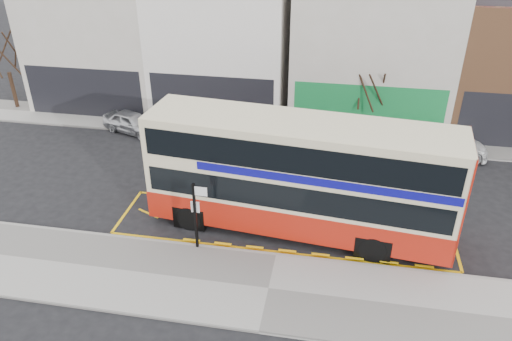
% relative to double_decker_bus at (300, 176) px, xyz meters
% --- Properties ---
extents(ground, '(120.00, 120.00, 0.00)m').
position_rel_double_decker_bus_xyz_m(ground, '(-0.62, -1.68, -2.57)').
color(ground, black).
rests_on(ground, ground).
extents(pavement, '(40.00, 4.00, 0.15)m').
position_rel_double_decker_bus_xyz_m(pavement, '(-0.62, -3.98, -2.49)').
color(pavement, '#999691').
rests_on(pavement, ground).
extents(kerb, '(40.00, 0.15, 0.15)m').
position_rel_double_decker_bus_xyz_m(kerb, '(-0.62, -2.05, -2.49)').
color(kerb, gray).
rests_on(kerb, ground).
extents(far_pavement, '(50.00, 3.00, 0.15)m').
position_rel_double_decker_bus_xyz_m(far_pavement, '(-0.62, 9.32, -2.49)').
color(far_pavement, '#999691').
rests_on(far_pavement, ground).
extents(road_markings, '(14.00, 3.40, 0.01)m').
position_rel_double_decker_bus_xyz_m(road_markings, '(-0.62, -0.08, -2.56)').
color(road_markings, yellow).
rests_on(road_markings, ground).
extents(terrace_far_left, '(8.00, 8.01, 10.80)m').
position_rel_double_decker_bus_xyz_m(terrace_far_left, '(-14.12, 13.31, 2.25)').
color(terrace_far_left, beige).
rests_on(terrace_far_left, ground).
extents(terrace_left, '(8.00, 8.01, 11.80)m').
position_rel_double_decker_bus_xyz_m(terrace_left, '(-6.12, 13.31, 2.75)').
color(terrace_left, white).
rests_on(terrace_left, ground).
extents(terrace_green_shop, '(9.00, 8.01, 11.30)m').
position_rel_double_decker_bus_xyz_m(terrace_green_shop, '(2.88, 13.31, 2.50)').
color(terrace_green_shop, beige).
rests_on(terrace_green_shop, ground).
extents(double_decker_bus, '(12.45, 4.02, 4.89)m').
position_rel_double_decker_bus_xyz_m(double_decker_bus, '(0.00, 0.00, 0.00)').
color(double_decker_bus, beige).
rests_on(double_decker_bus, ground).
extents(bus_stop_post, '(0.72, 0.13, 2.90)m').
position_rel_double_decker_bus_xyz_m(bus_stop_post, '(-3.70, -2.13, -0.67)').
color(bus_stop_post, black).
rests_on(bus_stop_post, pavement).
extents(car_silver, '(3.93, 2.57, 1.24)m').
position_rel_double_decker_bus_xyz_m(car_silver, '(-10.58, 7.84, -1.95)').
color(car_silver, '#BCBDC2').
rests_on(car_silver, ground).
extents(car_grey, '(3.97, 1.65, 1.28)m').
position_rel_double_decker_bus_xyz_m(car_grey, '(-1.47, 7.26, -1.93)').
color(car_grey, '#404247').
rests_on(car_grey, ground).
extents(car_white, '(5.35, 2.88, 1.47)m').
position_rel_double_decker_bus_xyz_m(car_white, '(6.65, 7.68, -1.83)').
color(car_white, white).
rests_on(car_white, ground).
extents(street_tree_left, '(3.09, 3.09, 6.67)m').
position_rel_double_decker_bus_xyz_m(street_tree_left, '(-19.39, 9.90, 1.98)').
color(street_tree_left, '#312216').
rests_on(street_tree_left, ground).
extents(street_tree_right, '(2.37, 2.37, 5.12)m').
position_rel_double_decker_bus_xyz_m(street_tree_right, '(2.93, 9.64, 0.92)').
color(street_tree_right, '#312216').
rests_on(street_tree_right, ground).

